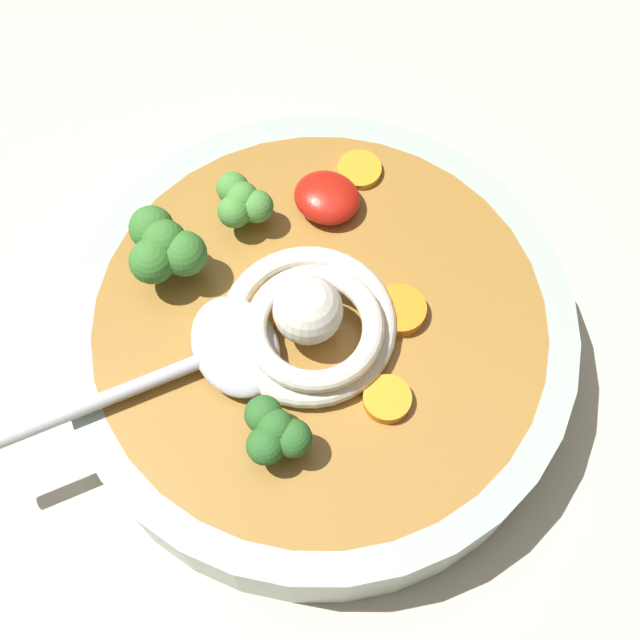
% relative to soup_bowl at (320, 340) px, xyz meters
% --- Properties ---
extents(table_slab, '(1.29, 1.29, 0.04)m').
position_rel_soup_bowl_xyz_m(table_slab, '(-0.01, -0.04, -0.05)').
color(table_slab, '#BCB29E').
rests_on(table_slab, ground).
extents(soup_bowl, '(0.28, 0.28, 0.05)m').
position_rel_soup_bowl_xyz_m(soup_bowl, '(0.00, 0.00, 0.00)').
color(soup_bowl, '#9EB2A3').
rests_on(soup_bowl, table_slab).
extents(noodle_pile, '(0.10, 0.10, 0.04)m').
position_rel_soup_bowl_xyz_m(noodle_pile, '(-0.00, -0.01, 0.04)').
color(noodle_pile, silver).
rests_on(noodle_pile, soup_bowl).
extents(soup_spoon, '(0.13, 0.16, 0.02)m').
position_rel_soup_bowl_xyz_m(soup_spoon, '(-0.04, -0.05, 0.03)').
color(soup_spoon, '#B7B7BC').
rests_on(soup_spoon, soup_bowl).
extents(chili_sauce_dollop, '(0.04, 0.03, 0.02)m').
position_rel_soup_bowl_xyz_m(chili_sauce_dollop, '(-0.03, 0.07, 0.03)').
color(chili_sauce_dollop, '#B2190F').
rests_on(chili_sauce_dollop, soup_bowl).
extents(broccoli_floret_beside_noodles, '(0.04, 0.03, 0.03)m').
position_rel_soup_bowl_xyz_m(broccoli_floret_beside_noodles, '(-0.07, 0.04, 0.04)').
color(broccoli_floret_beside_noodles, '#7A9E60').
rests_on(broccoli_floret_beside_noodles, soup_bowl).
extents(broccoli_floret_left, '(0.04, 0.03, 0.03)m').
position_rel_soup_bowl_xyz_m(broccoli_floret_left, '(0.01, -0.07, 0.04)').
color(broccoli_floret_left, '#7A9E60').
rests_on(broccoli_floret_left, soup_bowl).
extents(broccoli_floret_front, '(0.05, 0.04, 0.04)m').
position_rel_soup_bowl_xyz_m(broccoli_floret_front, '(-0.09, -0.01, 0.05)').
color(broccoli_floret_front, '#7A9E60').
rests_on(broccoli_floret_front, soup_bowl).
extents(carrot_slice_rear, '(0.03, 0.03, 0.01)m').
position_rel_soup_bowl_xyz_m(carrot_slice_rear, '(0.04, 0.02, 0.03)').
color(carrot_slice_rear, orange).
rests_on(carrot_slice_rear, soup_bowl).
extents(carrot_slice_right, '(0.03, 0.03, 0.01)m').
position_rel_soup_bowl_xyz_m(carrot_slice_right, '(-0.03, -0.01, 0.03)').
color(carrot_slice_right, orange).
rests_on(carrot_slice_right, soup_bowl).
extents(carrot_slice_center, '(0.03, 0.03, 0.00)m').
position_rel_soup_bowl_xyz_m(carrot_slice_center, '(-0.03, 0.10, 0.03)').
color(carrot_slice_center, orange).
rests_on(carrot_slice_center, soup_bowl).
extents(carrot_slice_beside_chili, '(0.02, 0.02, 0.01)m').
position_rel_soup_bowl_xyz_m(carrot_slice_beside_chili, '(0.05, -0.02, 0.03)').
color(carrot_slice_beside_chili, orange).
rests_on(carrot_slice_beside_chili, soup_bowl).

